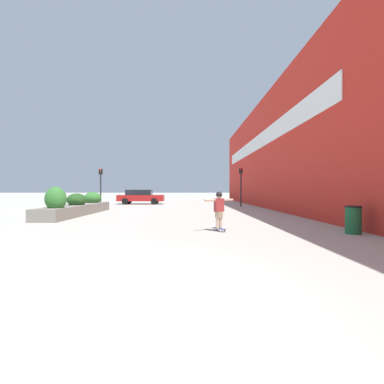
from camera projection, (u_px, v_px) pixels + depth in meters
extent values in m
plane|color=#ADA89E|center=(109.00, 291.00, 4.26)|extent=(300.00, 300.00, 0.00)
cube|color=red|center=(275.00, 149.00, 21.68)|extent=(0.60, 44.86, 8.90)
cube|color=white|center=(256.00, 144.00, 26.27)|extent=(0.06, 29.40, 1.20)
cube|color=slate|center=(78.00, 210.00, 17.43)|extent=(1.31, 8.75, 0.58)
ellipsoid|color=#33702D|center=(56.00, 199.00, 14.30)|extent=(1.01, 0.87, 1.16)
ellipsoid|color=#234C1E|center=(77.00, 200.00, 17.24)|extent=(1.08, 1.18, 0.76)
ellipsoid|color=#33702D|center=(93.00, 198.00, 20.37)|extent=(1.11, 1.15, 0.83)
cube|color=navy|center=(219.00, 229.00, 10.44)|extent=(0.48, 0.66, 0.01)
cylinder|color=beige|center=(213.00, 230.00, 10.60)|extent=(0.08, 0.08, 0.06)
cylinder|color=beige|center=(217.00, 229.00, 10.68)|extent=(0.08, 0.08, 0.06)
cylinder|color=beige|center=(221.00, 231.00, 10.21)|extent=(0.08, 0.08, 0.06)
cylinder|color=beige|center=(225.00, 231.00, 10.29)|extent=(0.08, 0.08, 0.06)
cylinder|color=tan|center=(217.00, 220.00, 10.41)|extent=(0.15, 0.15, 0.59)
cylinder|color=tan|center=(221.00, 220.00, 10.48)|extent=(0.15, 0.15, 0.59)
cube|color=gray|center=(219.00, 215.00, 10.44)|extent=(0.27, 0.26, 0.21)
cube|color=maroon|center=(219.00, 205.00, 10.44)|extent=(0.37, 0.31, 0.46)
cylinder|color=tan|center=(210.00, 200.00, 10.24)|extent=(0.42, 0.28, 0.08)
cylinder|color=tan|center=(228.00, 200.00, 10.63)|extent=(0.42, 0.28, 0.08)
sphere|color=tan|center=(219.00, 196.00, 10.44)|extent=(0.19, 0.19, 0.19)
sphere|color=black|center=(219.00, 195.00, 10.43)|extent=(0.22, 0.22, 0.22)
cylinder|color=#1E5B33|center=(353.00, 221.00, 9.83)|extent=(0.50, 0.50, 0.87)
cylinder|color=black|center=(353.00, 207.00, 9.83)|extent=(0.52, 0.52, 0.05)
cube|color=maroon|center=(141.00, 198.00, 30.50)|extent=(4.62, 1.95, 0.61)
cube|color=black|center=(139.00, 192.00, 30.49)|extent=(2.54, 1.71, 0.54)
cylinder|color=black|center=(156.00, 201.00, 31.44)|extent=(0.63, 0.22, 0.63)
cylinder|color=black|center=(154.00, 201.00, 29.59)|extent=(0.63, 0.22, 0.63)
cylinder|color=black|center=(129.00, 201.00, 31.41)|extent=(0.63, 0.22, 0.63)
cylinder|color=black|center=(125.00, 201.00, 29.56)|extent=(0.63, 0.22, 0.63)
cube|color=#BCBCC1|center=(341.00, 198.00, 29.07)|extent=(4.41, 1.82, 0.71)
cube|color=black|center=(339.00, 191.00, 29.06)|extent=(2.42, 1.61, 0.50)
cylinder|color=black|center=(350.00, 201.00, 29.95)|extent=(0.68, 0.22, 0.68)
cylinder|color=black|center=(360.00, 202.00, 28.22)|extent=(0.68, 0.22, 0.68)
cylinder|color=black|center=(323.00, 201.00, 29.92)|extent=(0.68, 0.22, 0.68)
cylinder|color=black|center=(331.00, 202.00, 28.19)|extent=(0.68, 0.22, 0.68)
cylinder|color=black|center=(101.00, 191.00, 25.31)|extent=(0.11, 0.11, 2.76)
cube|color=black|center=(101.00, 172.00, 25.29)|extent=(0.28, 0.20, 0.45)
sphere|color=red|center=(100.00, 170.00, 25.17)|extent=(0.15, 0.15, 0.15)
sphere|color=#2D2823|center=(100.00, 172.00, 25.17)|extent=(0.15, 0.15, 0.15)
sphere|color=#2D2823|center=(100.00, 173.00, 25.17)|extent=(0.15, 0.15, 0.15)
cylinder|color=black|center=(241.00, 190.00, 25.77)|extent=(0.11, 0.11, 2.87)
cube|color=black|center=(241.00, 171.00, 25.76)|extent=(0.28, 0.20, 0.45)
sphere|color=red|center=(241.00, 169.00, 25.64)|extent=(0.15, 0.15, 0.15)
sphere|color=#2D2823|center=(241.00, 171.00, 25.64)|extent=(0.15, 0.15, 0.15)
sphere|color=#2D2823|center=(241.00, 172.00, 25.64)|extent=(0.15, 0.15, 0.15)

